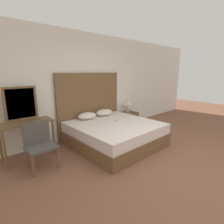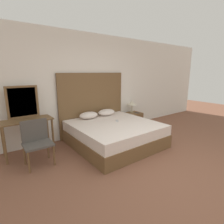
{
  "view_description": "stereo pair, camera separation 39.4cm",
  "coord_description": "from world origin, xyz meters",
  "px_view_note": "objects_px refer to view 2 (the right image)",
  "views": [
    {
      "loc": [
        -2.63,
        -1.22,
        1.71
      ],
      "look_at": [
        0.1,
        1.77,
        0.78
      ],
      "focal_mm": 28.0,
      "sensor_mm": 36.0,
      "label": 1
    },
    {
      "loc": [
        -2.32,
        -1.47,
        1.71
      ],
      "look_at": [
        0.1,
        1.77,
        0.78
      ],
      "focal_mm": 28.0,
      "sensor_mm": 36.0,
      "label": 2
    }
  ],
  "objects_px": {
    "nightstand": "(134,120)",
    "phone_on_nightstand": "(137,113)",
    "vanity_desk": "(27,126)",
    "table_lamp": "(132,103)",
    "chair": "(37,140)",
    "bed": "(114,134)",
    "phone_on_bed": "(117,121)"
  },
  "relations": [
    {
      "from": "nightstand",
      "to": "vanity_desk",
      "type": "relative_size",
      "value": 0.47
    },
    {
      "from": "nightstand",
      "to": "phone_on_nightstand",
      "type": "xyz_separation_m",
      "value": [
        0.06,
        -0.1,
        0.23
      ]
    },
    {
      "from": "vanity_desk",
      "to": "nightstand",
      "type": "bearing_deg",
      "value": 1.61
    },
    {
      "from": "nightstand",
      "to": "chair",
      "type": "xyz_separation_m",
      "value": [
        -3.05,
        -0.59,
        0.25
      ]
    },
    {
      "from": "phone_on_bed",
      "to": "vanity_desk",
      "type": "bearing_deg",
      "value": 164.56
    },
    {
      "from": "bed",
      "to": "vanity_desk",
      "type": "xyz_separation_m",
      "value": [
        -1.77,
        0.64,
        0.36
      ]
    },
    {
      "from": "bed",
      "to": "chair",
      "type": "bearing_deg",
      "value": 175.22
    },
    {
      "from": "phone_on_bed",
      "to": "chair",
      "type": "bearing_deg",
      "value": 178.92
    },
    {
      "from": "bed",
      "to": "nightstand",
      "type": "xyz_separation_m",
      "value": [
        1.33,
        0.73,
        -0.03
      ]
    },
    {
      "from": "bed",
      "to": "phone_on_bed",
      "type": "height_order",
      "value": "phone_on_bed"
    },
    {
      "from": "phone_on_bed",
      "to": "table_lamp",
      "type": "height_order",
      "value": "table_lamp"
    },
    {
      "from": "table_lamp",
      "to": "chair",
      "type": "relative_size",
      "value": 0.43
    },
    {
      "from": "phone_on_nightstand",
      "to": "vanity_desk",
      "type": "bearing_deg",
      "value": 179.72
    },
    {
      "from": "bed",
      "to": "chair",
      "type": "height_order",
      "value": "chair"
    },
    {
      "from": "phone_on_nightstand",
      "to": "chair",
      "type": "relative_size",
      "value": 0.19
    },
    {
      "from": "phone_on_nightstand",
      "to": "chair",
      "type": "distance_m",
      "value": 3.15
    },
    {
      "from": "phone_on_bed",
      "to": "phone_on_nightstand",
      "type": "bearing_deg",
      "value": 22.9
    },
    {
      "from": "vanity_desk",
      "to": "chair",
      "type": "xyz_separation_m",
      "value": [
        0.05,
        -0.5,
        -0.14
      ]
    },
    {
      "from": "nightstand",
      "to": "vanity_desk",
      "type": "distance_m",
      "value": 3.12
    },
    {
      "from": "bed",
      "to": "vanity_desk",
      "type": "height_order",
      "value": "vanity_desk"
    },
    {
      "from": "phone_on_bed",
      "to": "vanity_desk",
      "type": "height_order",
      "value": "vanity_desk"
    },
    {
      "from": "nightstand",
      "to": "phone_on_nightstand",
      "type": "height_order",
      "value": "phone_on_nightstand"
    },
    {
      "from": "table_lamp",
      "to": "chair",
      "type": "height_order",
      "value": "chair"
    },
    {
      "from": "nightstand",
      "to": "chair",
      "type": "bearing_deg",
      "value": -169.14
    },
    {
      "from": "bed",
      "to": "phone_on_nightstand",
      "type": "distance_m",
      "value": 1.54
    },
    {
      "from": "phone_on_nightstand",
      "to": "nightstand",
      "type": "bearing_deg",
      "value": 120.99
    },
    {
      "from": "bed",
      "to": "table_lamp",
      "type": "distance_m",
      "value": 1.63
    },
    {
      "from": "phone_on_nightstand",
      "to": "chair",
      "type": "height_order",
      "value": "chair"
    },
    {
      "from": "vanity_desk",
      "to": "chair",
      "type": "bearing_deg",
      "value": -84.69
    },
    {
      "from": "bed",
      "to": "table_lamp",
      "type": "xyz_separation_m",
      "value": [
        1.32,
        0.81,
        0.49
      ]
    },
    {
      "from": "phone_on_bed",
      "to": "nightstand",
      "type": "bearing_deg",
      "value": 28.06
    },
    {
      "from": "nightstand",
      "to": "chair",
      "type": "height_order",
      "value": "chair"
    }
  ]
}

